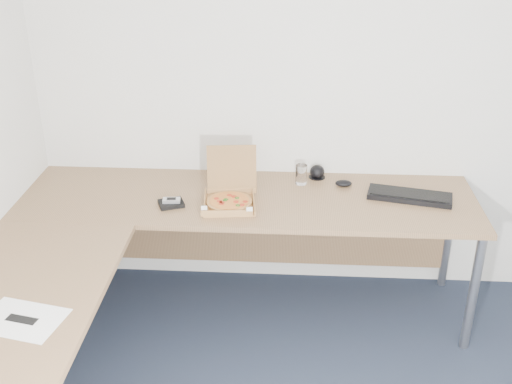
# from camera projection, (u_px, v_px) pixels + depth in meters

# --- Properties ---
(room_shell) EXTENTS (3.50, 3.50, 2.50)m
(room_shell) POSITION_uv_depth(u_px,v_px,m) (376.00, 252.00, 1.94)
(room_shell) COLOR silver
(room_shell) RESTS_ON ground
(desk) EXTENTS (2.50, 2.20, 0.73)m
(desk) POSITION_uv_depth(u_px,v_px,m) (177.00, 239.00, 3.10)
(desk) COLOR olive
(desk) RESTS_ON ground
(pizza_box) EXTENTS (0.27, 0.32, 0.28)m
(pizza_box) POSITION_uv_depth(u_px,v_px,m) (230.00, 198.00, 3.36)
(pizza_box) COLOR #AA7844
(pizza_box) RESTS_ON desk
(drinking_glass) EXTENTS (0.06, 0.06, 0.11)m
(drinking_glass) POSITION_uv_depth(u_px,v_px,m) (301.00, 174.00, 3.58)
(drinking_glass) COLOR silver
(drinking_glass) RESTS_ON desk
(keyboard) EXTENTS (0.47, 0.25, 0.03)m
(keyboard) POSITION_uv_depth(u_px,v_px,m) (410.00, 196.00, 3.43)
(keyboard) COLOR black
(keyboard) RESTS_ON desk
(mouse) EXTENTS (0.10, 0.08, 0.03)m
(mouse) POSITION_uv_depth(u_px,v_px,m) (344.00, 183.00, 3.57)
(mouse) COLOR black
(mouse) RESTS_ON desk
(wallet) EXTENTS (0.16, 0.15, 0.02)m
(wallet) POSITION_uv_depth(u_px,v_px,m) (171.00, 204.00, 3.35)
(wallet) COLOR black
(wallet) RESTS_ON desk
(phone) EXTENTS (0.10, 0.06, 0.02)m
(phone) POSITION_uv_depth(u_px,v_px,m) (171.00, 200.00, 3.35)
(phone) COLOR #B2B5BA
(phone) RESTS_ON wallet
(paper_sheet) EXTENTS (0.36, 0.29, 0.00)m
(paper_sheet) POSITION_uv_depth(u_px,v_px,m) (22.00, 320.00, 2.47)
(paper_sheet) COLOR white
(paper_sheet) RESTS_ON desk
(dome_speaker) EXTENTS (0.10, 0.10, 0.08)m
(dome_speaker) POSITION_uv_depth(u_px,v_px,m) (317.00, 171.00, 3.66)
(dome_speaker) COLOR black
(dome_speaker) RESTS_ON desk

